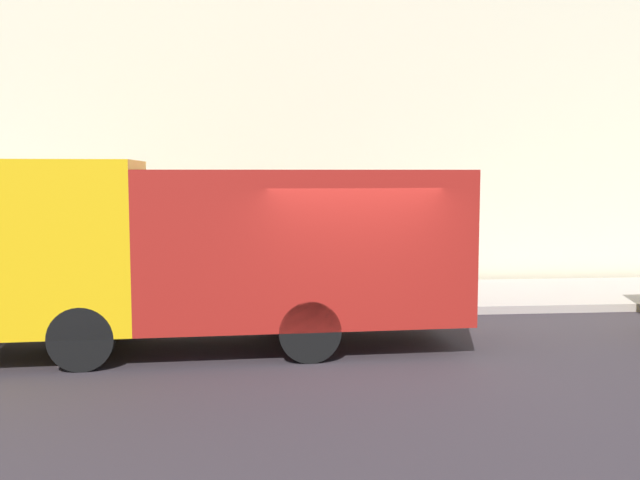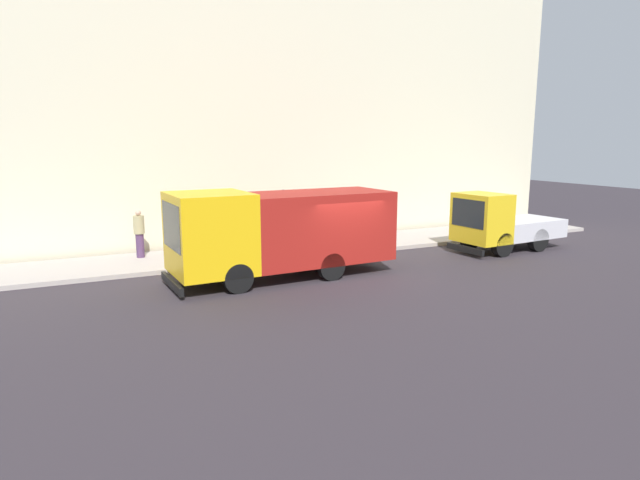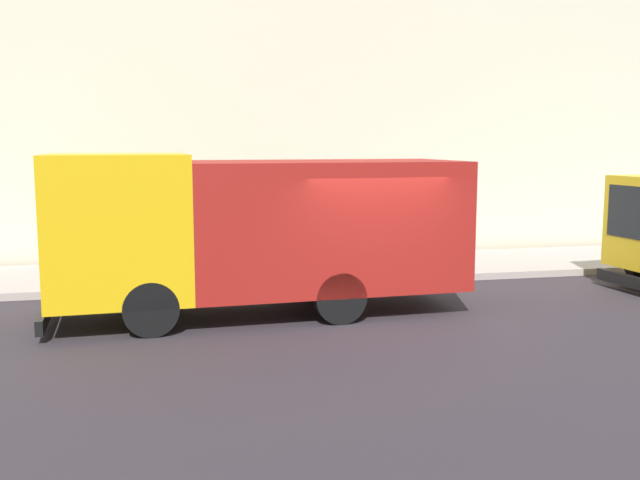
# 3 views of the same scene
# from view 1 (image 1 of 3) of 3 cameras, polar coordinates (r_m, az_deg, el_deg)

# --- Properties ---
(ground) EXTENTS (80.00, 80.00, 0.00)m
(ground) POSITION_cam_1_polar(r_m,az_deg,el_deg) (10.66, 2.70, -9.40)
(ground) COLOR #312A30
(sidewalk) EXTENTS (3.38, 30.00, 0.16)m
(sidewalk) POSITION_cam_1_polar(r_m,az_deg,el_deg) (15.20, 0.23, -4.60)
(sidewalk) COLOR #AFA49D
(sidewalk) RESTS_ON ground
(building_facade) EXTENTS (0.50, 30.00, 12.25)m
(building_facade) POSITION_cam_1_polar(r_m,az_deg,el_deg) (17.48, -0.49, 16.64)
(building_facade) COLOR beige
(building_facade) RESTS_ON ground
(large_utility_truck) EXTENTS (2.80, 7.48, 2.90)m
(large_utility_truck) POSITION_cam_1_polar(r_m,az_deg,el_deg) (11.22, -7.84, -0.39)
(large_utility_truck) COLOR yellow
(large_utility_truck) RESTS_ON ground
(pedestrian_walking) EXTENTS (0.48, 0.48, 1.77)m
(pedestrian_walking) POSITION_cam_1_polar(r_m,az_deg,el_deg) (16.31, -20.89, -0.69)
(pedestrian_walking) COLOR #4C3258
(pedestrian_walking) RESTS_ON sidewalk
(street_sign_post) EXTENTS (0.44, 0.08, 2.51)m
(street_sign_post) POSITION_cam_1_polar(r_m,az_deg,el_deg) (13.52, -3.24, 0.81)
(street_sign_post) COLOR #4C5156
(street_sign_post) RESTS_ON sidewalk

